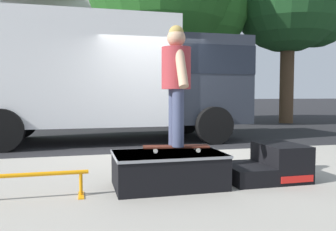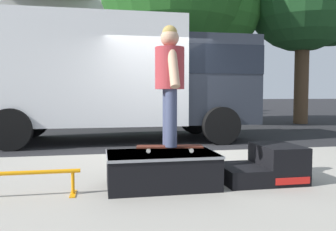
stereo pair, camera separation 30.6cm
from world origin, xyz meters
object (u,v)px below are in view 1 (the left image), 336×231
kicker_ramp (270,165)px  grind_rail (26,180)px  box_truck (111,74)px  skate_box (169,168)px  skateboard (176,147)px  skater_kid (176,76)px

kicker_ramp → grind_rail: bearing=-177.3°
grind_rail → box_truck: size_ratio=0.18×
skate_box → grind_rail: bearing=-175.0°
skate_box → kicker_ramp: (1.32, -0.00, -0.03)m
kicker_ramp → skateboard: size_ratio=1.22×
box_truck → skater_kid: bearing=-86.5°
skater_kid → box_truck: 5.03m
grind_rail → box_truck: 5.54m
skate_box → skater_kid: skater_kid is taller
skate_box → grind_rail: size_ratio=1.03×
skateboard → skater_kid: skater_kid is taller
skate_box → skateboard: size_ratio=1.59×
skateboard → box_truck: size_ratio=0.12×
kicker_ramp → skateboard: (-1.22, 0.06, 0.27)m
skate_box → box_truck: bearing=92.3°
kicker_ramp → skater_kid: (-1.22, 0.06, 1.11)m
grind_rail → skate_box: bearing=5.0°
kicker_ramp → box_truck: (-1.52, 5.07, 1.40)m
grind_rail → skateboard: skateboard is taller
grind_rail → box_truck: box_truck is taller
skateboard → grind_rail: bearing=-173.3°
kicker_ramp → box_truck: 5.47m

